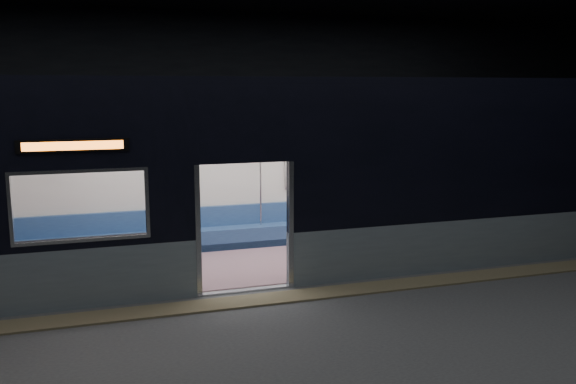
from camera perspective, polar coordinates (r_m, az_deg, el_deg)
name	(u,v)px	position (r m, az deg, el deg)	size (l,w,h in m)	color
station_floor	(263,314)	(8.85, -2.31, -11.38)	(24.00, 14.00, 0.01)	#47494C
station_envelope	(262,51)	(8.27, -2.49, 13.05)	(24.00, 14.00, 5.00)	black
tactile_strip	(254,300)	(9.35, -3.23, -10.10)	(22.80, 0.50, 0.03)	#8C7F59
metro_car	(224,164)	(10.82, -5.98, 2.59)	(18.00, 3.04, 3.35)	#84949E
passenger	(408,201)	(13.39, 11.12, -0.85)	(0.39, 0.64, 1.28)	black
handbag	(412,208)	(13.24, 11.53, -1.46)	(0.24, 0.20, 0.12)	black
transit_map	(307,173)	(12.66, 1.79, 1.83)	(0.89, 0.03, 0.58)	white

